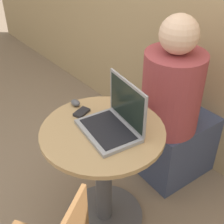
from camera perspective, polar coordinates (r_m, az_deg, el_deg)
ground_plane at (r=2.14m, az=-1.39°, el=-18.42°), size 12.00×12.00×0.00m
round_table at (r=1.80m, az=-1.59°, el=-9.85°), size 0.66×0.66×0.71m
laptop at (r=1.59m, az=0.50°, el=-1.60°), size 0.36×0.28×0.27m
cell_phone at (r=1.75m, az=-5.49°, el=-0.02°), size 0.08×0.11×0.02m
computer_mouse at (r=1.82m, az=-6.69°, el=1.68°), size 0.07×0.05×0.04m
person_seated at (r=2.11m, az=11.47°, el=-1.16°), size 0.38×0.58×1.21m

